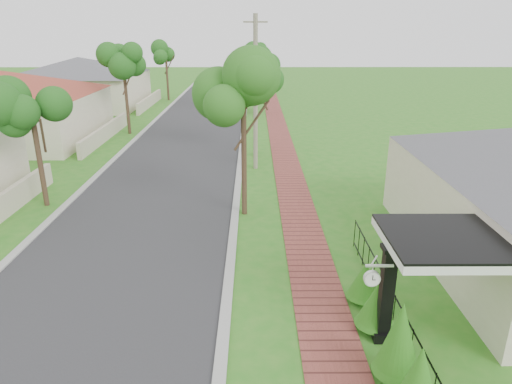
% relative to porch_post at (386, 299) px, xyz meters
% --- Properties ---
extents(ground, '(160.00, 160.00, 0.00)m').
position_rel_porch_post_xyz_m(ground, '(-4.55, 1.00, -1.12)').
color(ground, '#2A751C').
rests_on(ground, ground).
extents(road, '(7.00, 120.00, 0.02)m').
position_rel_porch_post_xyz_m(road, '(-7.55, 21.00, -1.12)').
color(road, '#28282B').
rests_on(road, ground).
extents(kerb_right, '(0.30, 120.00, 0.10)m').
position_rel_porch_post_xyz_m(kerb_right, '(-3.90, 21.00, -1.12)').
color(kerb_right, '#9E9E99').
rests_on(kerb_right, ground).
extents(kerb_left, '(0.30, 120.00, 0.10)m').
position_rel_porch_post_xyz_m(kerb_left, '(-11.20, 21.00, -1.12)').
color(kerb_left, '#9E9E99').
rests_on(kerb_left, ground).
extents(sidewalk, '(1.50, 120.00, 0.03)m').
position_rel_porch_post_xyz_m(sidewalk, '(-1.30, 21.00, -1.12)').
color(sidewalk, brown).
rests_on(sidewalk, ground).
extents(porch_post, '(0.48, 0.48, 2.52)m').
position_rel_porch_post_xyz_m(porch_post, '(0.00, 0.00, 0.00)').
color(porch_post, black).
rests_on(porch_post, ground).
extents(picket_fence, '(0.03, 8.02, 1.00)m').
position_rel_porch_post_xyz_m(picket_fence, '(0.35, 1.00, -0.59)').
color(picket_fence, black).
rests_on(picket_fence, ground).
extents(street_trees, '(10.70, 37.65, 5.89)m').
position_rel_porch_post_xyz_m(street_trees, '(-7.42, 27.84, 3.42)').
color(street_trees, '#382619').
rests_on(street_trees, ground).
extents(hedge_row, '(0.91, 5.09, 2.08)m').
position_rel_porch_post_xyz_m(hedge_row, '(-0.10, -0.80, -0.33)').
color(hedge_row, '#195B12').
rests_on(hedge_row, ground).
extents(far_house_red, '(15.56, 15.56, 4.60)m').
position_rel_porch_post_xyz_m(far_house_red, '(-19.52, 21.00, 1.22)').
color(far_house_red, beige).
rests_on(far_house_red, ground).
extents(far_house_grey, '(15.56, 15.56, 4.60)m').
position_rel_porch_post_xyz_m(far_house_grey, '(-19.52, 35.00, 1.22)').
color(far_house_grey, beige).
rests_on(far_house_grey, ground).
extents(parked_car_red, '(2.20, 4.65, 1.54)m').
position_rel_porch_post_xyz_m(parked_car_red, '(-4.74, 31.97, -0.35)').
color(parked_car_red, '#600E15').
rests_on(parked_car_red, ground).
extents(parked_car_white, '(1.67, 3.96, 1.27)m').
position_rel_porch_post_xyz_m(parked_car_white, '(-5.55, 41.19, -0.48)').
color(parked_car_white, silver).
rests_on(parked_car_white, ground).
extents(near_tree, '(2.32, 2.32, 5.96)m').
position_rel_porch_post_xyz_m(near_tree, '(-3.52, 8.00, 3.63)').
color(near_tree, '#382619').
rests_on(near_tree, ground).
extents(utility_pole, '(1.20, 0.24, 7.85)m').
position_rel_porch_post_xyz_m(utility_pole, '(-3.04, 14.40, 2.86)').
color(utility_pole, gray).
rests_on(utility_pole, ground).
extents(station_clock, '(0.64, 0.13, 0.54)m').
position_rel_porch_post_xyz_m(station_clock, '(-0.49, -0.40, 0.83)').
color(station_clock, silver).
rests_on(station_clock, ground).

